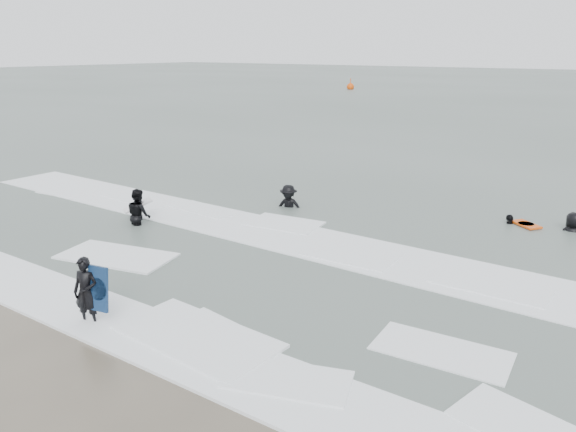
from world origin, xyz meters
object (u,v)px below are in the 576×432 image
Objects in this scene: surfer_breaker at (288,209)px; surfer_wading at (140,225)px; surfer_right_far at (572,232)px; buoy at (350,87)px; surfer_right_near at (509,225)px; surfer_centre at (90,324)px.

surfer_wading is at bearing -141.92° from surfer_breaker.
surfer_right_far is 1.09× the size of buoy.
buoy is (-34.91, 51.23, 0.42)m from surfer_right_near.
surfer_breaker is (-1.71, 9.67, 0.00)m from surfer_centre.
surfer_right_far is (1.83, 0.38, 0.00)m from surfer_right_near.
surfer_wading reaches higher than surfer_right_near.
surfer_right_far reaches higher than surfer_centre.
surfer_right_near is at bearing 45.81° from surfer_centre.
surfer_breaker is 9.41m from surfer_right_far.
surfer_right_far is (8.90, 3.05, 0.00)m from surfer_breaker.
buoy is (-36.74, 50.85, 0.42)m from surfer_right_far.
surfer_right_near is 1.87m from surfer_right_far.
buoy reaches higher than surfer_right_near.
surfer_wading is at bearing -11.40° from surfer_right_near.
surfer_right_near is (9.95, 7.10, 0.00)m from surfer_wading.
surfer_breaker is at bearing 79.31° from surfer_centre.
surfer_right_near is at bearing 1.72° from surfer_breaker.
surfer_centre reaches higher than surfer_right_near.
surfer_wading is at bearing -66.84° from buoy.
surfer_centre is 9.82m from surfer_breaker.
surfer_centre is at bearing -98.93° from surfer_breaker.
surfer_right_far is 62.74m from buoy.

